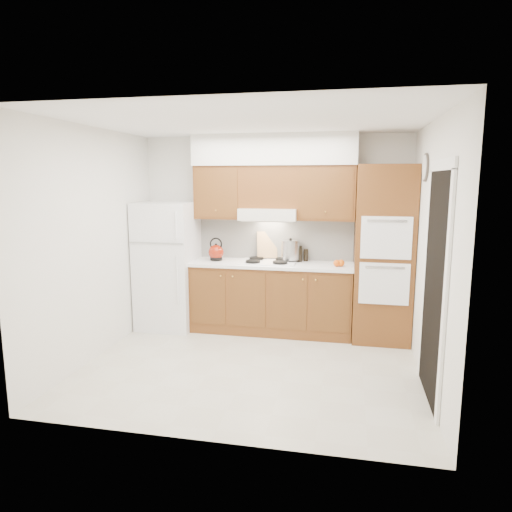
{
  "coord_description": "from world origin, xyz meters",
  "views": [
    {
      "loc": [
        1.0,
        -4.64,
        2.03
      ],
      "look_at": [
        -0.03,
        0.45,
        1.15
      ],
      "focal_mm": 32.0,
      "sensor_mm": 36.0,
      "label": 1
    }
  ],
  "objects_px": {
    "stock_pot": "(290,250)",
    "kettle": "(216,252)",
    "fridge": "(168,265)",
    "oven_cabinet": "(383,254)"
  },
  "relations": [
    {
      "from": "fridge",
      "to": "oven_cabinet",
      "type": "xyz_separation_m",
      "value": [
        2.85,
        0.03,
        0.24
      ]
    },
    {
      "from": "oven_cabinet",
      "to": "stock_pot",
      "type": "bearing_deg",
      "value": 172.61
    },
    {
      "from": "fridge",
      "to": "kettle",
      "type": "height_order",
      "value": "fridge"
    },
    {
      "from": "fridge",
      "to": "oven_cabinet",
      "type": "height_order",
      "value": "oven_cabinet"
    },
    {
      "from": "fridge",
      "to": "stock_pot",
      "type": "distance_m",
      "value": 1.69
    },
    {
      "from": "fridge",
      "to": "stock_pot",
      "type": "height_order",
      "value": "fridge"
    },
    {
      "from": "fridge",
      "to": "kettle",
      "type": "distance_m",
      "value": 0.7
    },
    {
      "from": "fridge",
      "to": "oven_cabinet",
      "type": "bearing_deg",
      "value": 0.7
    },
    {
      "from": "stock_pot",
      "to": "kettle",
      "type": "bearing_deg",
      "value": -172.72
    },
    {
      "from": "kettle",
      "to": "stock_pot",
      "type": "bearing_deg",
      "value": -5.87
    }
  ]
}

